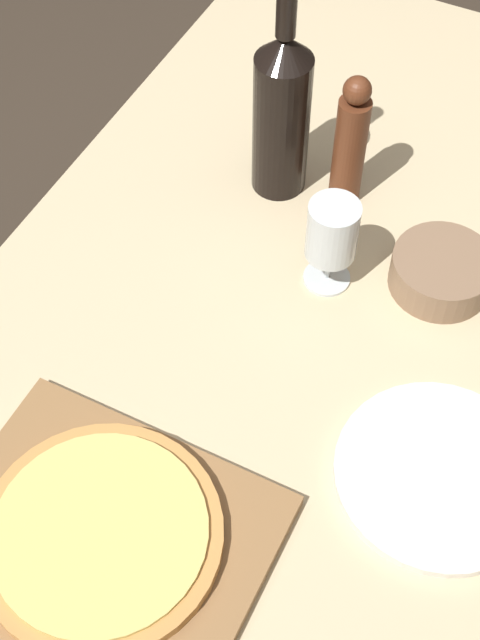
# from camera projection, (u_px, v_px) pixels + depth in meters

# --- Properties ---
(ground_plane) EXTENTS (12.00, 12.00, 0.00)m
(ground_plane) POSITION_uv_depth(u_px,v_px,m) (260.00, 564.00, 1.84)
(ground_plane) COLOR #382D23
(dining_table) EXTENTS (0.88, 1.74, 0.78)m
(dining_table) POSITION_uv_depth(u_px,v_px,m) (268.00, 387.00, 1.28)
(dining_table) COLOR #CCB78E
(dining_table) RESTS_ON ground_plane
(cutting_board) EXTENTS (0.38, 0.31, 0.02)m
(cutting_board) POSITION_uv_depth(u_px,v_px,m) (103.00, 541.00, 1.04)
(cutting_board) COLOR olive
(cutting_board) RESTS_ON dining_table
(pizza) EXTENTS (0.29, 0.29, 0.02)m
(pizza) POSITION_uv_depth(u_px,v_px,m) (101.00, 534.00, 1.03)
(pizza) COLOR #C68947
(pizza) RESTS_ON cutting_board
(wine_bottle) EXTENTS (0.08, 0.08, 0.35)m
(wine_bottle) POSITION_uv_depth(u_px,v_px,m) (282.00, 112.00, 1.29)
(wine_bottle) COLOR black
(wine_bottle) RESTS_ON dining_table
(pepper_mill) EXTENTS (0.05, 0.05, 0.23)m
(pepper_mill) POSITION_uv_depth(u_px,v_px,m) (350.00, 144.00, 1.30)
(pepper_mill) COLOR #5B2D19
(pepper_mill) RESTS_ON dining_table
(wine_glass) EXTENTS (0.07, 0.07, 0.15)m
(wine_glass) POSITION_uv_depth(u_px,v_px,m) (332.00, 233.00, 1.21)
(wine_glass) COLOR silver
(wine_glass) RESTS_ON dining_table
(small_bowl) EXTENTS (0.15, 0.15, 0.05)m
(small_bowl) POSITION_uv_depth(u_px,v_px,m) (441.00, 272.00, 1.26)
(small_bowl) COLOR #84664C
(small_bowl) RESTS_ON dining_table
(dinner_plate) EXTENTS (0.26, 0.26, 0.01)m
(dinner_plate) POSITION_uv_depth(u_px,v_px,m) (438.00, 474.00, 1.10)
(dinner_plate) COLOR silver
(dinner_plate) RESTS_ON dining_table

